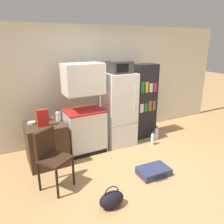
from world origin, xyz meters
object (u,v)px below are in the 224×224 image
bookshelf (143,101)px  cereal_box (43,118)px  chair (51,154)px  suitcase_large_flat (154,171)px  refrigerator (119,110)px  kitchen_hutch (85,113)px  bottle_olive_oil (39,118)px  water_bottle_middle (153,139)px  bottle_amber_beer (48,117)px  bowl (32,123)px  side_table (46,143)px  handbag (112,199)px  bottle_milk_white (58,116)px  microwave (119,67)px  water_bottle_front (156,134)px

bookshelf → cereal_box: bookshelf is taller
chair → suitcase_large_flat: 1.74m
bookshelf → refrigerator: bearing=-172.5°
kitchen_hutch → bottle_olive_oil: kitchen_hutch is taller
kitchen_hutch → water_bottle_middle: kitchen_hutch is taller
bottle_amber_beer → water_bottle_middle: 2.28m
chair → water_bottle_middle: (2.28, 0.43, -0.44)m
bowl → side_table: bearing=-21.9°
bowl → handbag: 1.97m
kitchen_hutch → bottle_amber_beer: size_ratio=11.60×
bottle_olive_oil → handbag: bearing=-70.4°
bookshelf → cereal_box: (-2.33, -0.30, 0.07)m
side_table → bookshelf: bookshelf is taller
bottle_amber_beer → bottle_milk_white: size_ratio=0.72×
refrigerator → handbag: (-1.08, -1.71, -0.66)m
bottle_amber_beer → suitcase_large_flat: bottle_amber_beer is taller
microwave → handbag: size_ratio=1.23×
bookshelf → bottle_amber_beer: bearing=-179.2°
microwave → handbag: microwave is taller
microwave → chair: microwave is taller
bottle_amber_beer → cereal_box: size_ratio=0.52×
suitcase_large_flat → water_bottle_front: (0.95, 1.11, 0.07)m
kitchen_hutch → suitcase_large_flat: size_ratio=3.30×
kitchen_hutch → microwave: size_ratio=4.04×
suitcase_large_flat → microwave: bearing=89.2°
water_bottle_front → chair: bearing=-166.4°
refrigerator → bowl: (-1.79, 0.00, 0.01)m
bottle_amber_beer → chair: size_ratio=0.17×
side_table → microwave: bearing=2.8°
bottle_olive_oil → bottle_amber_beer: bottle_olive_oil is taller
refrigerator → handbag: bearing=-122.2°
water_bottle_middle → water_bottle_front: bearing=36.9°
chair → handbag: bearing=-87.7°
side_table → water_bottle_middle: bearing=-9.4°
refrigerator → bottle_amber_beer: bearing=177.7°
bottle_milk_white → suitcase_large_flat: bearing=-46.5°
bottle_amber_beer → water_bottle_middle: bottle_amber_beer is taller
bookshelf → cereal_box: size_ratio=5.69×
bottle_amber_beer → chair: (-0.18, -0.93, -0.27)m
microwave → bottle_amber_beer: bearing=177.6°
bottle_milk_white → suitcase_large_flat: size_ratio=0.40×
microwave → bottle_amber_beer: size_ratio=2.87×
microwave → bottle_olive_oil: 1.85m
cereal_box → water_bottle_middle: (2.24, -0.23, -0.79)m
bowl → chair: bearing=-82.2°
bookshelf → handbag: (-1.77, -1.80, -0.73)m
handbag → bottle_olive_oil: bearing=109.6°
side_table → suitcase_large_flat: bearing=-40.6°
bottle_olive_oil → suitcase_large_flat: bearing=-39.7°
water_bottle_middle → bookshelf: bearing=80.6°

